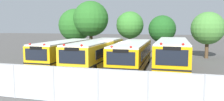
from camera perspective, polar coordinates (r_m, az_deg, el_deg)
ground_plane at (r=21.02m, az=0.68°, el=-4.36°), size 160.00×160.00×0.00m
school_bus_0 at (r=22.45m, az=-12.23°, el=-0.37°), size 2.48×9.49×2.53m
school_bus_1 at (r=21.15m, az=-3.77°, el=-0.51°), size 2.56×11.39×2.63m
school_bus_2 at (r=20.35m, az=5.23°, el=-0.93°), size 2.67×10.33×2.54m
school_bus_3 at (r=20.26m, az=15.21°, el=-0.79°), size 2.72×10.57×2.80m
tree_0 at (r=32.62m, az=-9.36°, el=6.56°), size 4.72×4.72×6.35m
tree_1 at (r=30.73m, az=-5.29°, el=8.02°), size 4.80×4.80×7.26m
tree_2 at (r=31.11m, az=4.39°, el=6.63°), size 3.82×3.76×5.88m
tree_3 at (r=30.11m, az=12.49°, el=5.42°), size 3.57×3.57×5.28m
tree_4 at (r=28.95m, az=23.36°, el=5.41°), size 3.90×3.90×5.57m
chainlink_fence at (r=11.35m, az=-9.39°, el=-8.73°), size 16.83×0.07×1.89m
traffic_cone at (r=12.76m, az=-7.29°, el=-10.48°), size 0.35×0.35×0.46m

